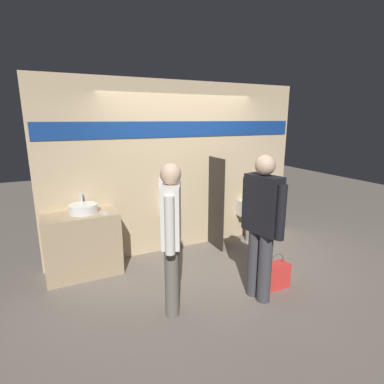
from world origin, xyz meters
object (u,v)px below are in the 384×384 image
at_px(person_in_vest, 172,233).
at_px(person_with_lanyard, 262,223).
at_px(cell_phone, 104,213).
at_px(urinal_near_counter, 170,203).
at_px(toilet, 254,224).
at_px(shopping_bag, 276,275).
at_px(sink_basin, 83,208).

bearing_deg(person_in_vest, person_with_lanyard, -75.59).
relative_size(cell_phone, person_with_lanyard, 0.08).
xyz_separation_m(urinal_near_counter, person_with_lanyard, (0.48, -1.65, 0.13)).
bearing_deg(toilet, cell_phone, -178.79).
relative_size(cell_phone, shopping_bag, 0.30).
bearing_deg(person_with_lanyard, shopping_bag, -86.89).
relative_size(person_with_lanyard, shopping_bag, 3.76).
bearing_deg(toilet, person_in_vest, -148.74).
bearing_deg(cell_phone, urinal_near_counter, 12.66).
xyz_separation_m(toilet, shopping_bag, (-0.69, -1.38, -0.14)).
xyz_separation_m(sink_basin, shopping_bag, (2.14, -1.48, -0.77)).
height_order(urinal_near_counter, shopping_bag, urinal_near_counter).
relative_size(cell_phone, urinal_near_counter, 0.11).
relative_size(toilet, person_with_lanyard, 0.49).
bearing_deg(person_with_lanyard, person_in_vest, 68.43).
height_order(toilet, shopping_bag, toilet).
height_order(cell_phone, toilet, cell_phone).
bearing_deg(cell_phone, sink_basin, 148.03).
distance_m(person_in_vest, person_with_lanyard, 1.06).
xyz_separation_m(sink_basin, person_with_lanyard, (1.79, -1.57, 0.03)).
bearing_deg(sink_basin, shopping_bag, -34.66).
xyz_separation_m(person_with_lanyard, shopping_bag, (0.35, 0.08, -0.80)).
distance_m(toilet, person_with_lanyard, 1.92).
relative_size(toilet, person_in_vest, 0.50).
xyz_separation_m(urinal_near_counter, person_in_vest, (-0.55, -1.45, 0.10)).
height_order(toilet, person_in_vest, person_in_vest).
height_order(sink_basin, person_in_vest, person_in_vest).
distance_m(sink_basin, shopping_bag, 2.72).
height_order(cell_phone, person_with_lanyard, person_with_lanyard).
relative_size(urinal_near_counter, shopping_bag, 2.68).
bearing_deg(sink_basin, urinal_near_counter, 3.71).
relative_size(sink_basin, urinal_near_counter, 0.31).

